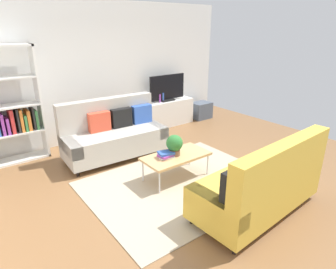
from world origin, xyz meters
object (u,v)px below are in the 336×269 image
couch_green (261,184)px  bookshelf (8,112)px  storage_trunk (201,110)px  tv_console (167,113)px  coffee_table (176,157)px  vase_1 (151,100)px  bottle_1 (163,97)px  table_book_0 (166,157)px  tv (167,88)px  potted_plant (174,144)px  vase_0 (146,100)px  couch_beige (114,134)px  bottle_0 (160,98)px

couch_green → bookshelf: bookshelf is taller
storage_trunk → tv_console: bearing=174.8°
coffee_table → vase_1: vase_1 is taller
coffee_table → bottle_1: 2.69m
bookshelf → table_book_0: (1.78, -2.30, -0.52)m
tv_console → tv: size_ratio=1.40×
coffee_table → storage_trunk: storage_trunk is taller
potted_plant → vase_0: size_ratio=1.82×
storage_trunk → potted_plant: potted_plant is taller
bookshelf → bottle_1: bearing=-1.0°
couch_beige → couch_green: bearing=106.1°
bottle_0 → bottle_1: 0.10m
vase_0 → bookshelf: bearing=-179.4°
storage_trunk → bottle_0: (-1.34, 0.06, 0.52)m
potted_plant → vase_0: bearing=67.1°
potted_plant → bottle_0: bottle_0 is taller
couch_green → vase_0: couch_green is taller
coffee_table → storage_trunk: (2.65, 2.21, -0.17)m
vase_0 → vase_1: 0.15m
couch_beige → couch_green: (0.67, -2.84, -0.01)m
storage_trunk → vase_0: vase_0 is taller
potted_plant → vase_1: 2.61m
tv → potted_plant: bearing=-124.6°
tv → bottle_1: 0.25m
table_book_0 → bottle_0: bearing=56.4°
bottle_0 → bottle_1: (0.10, 0.00, 0.01)m
storage_trunk → bottle_1: bottle_1 is taller
couch_beige → table_book_0: bearing=100.9°
coffee_table → storage_trunk: bearing=39.9°
storage_trunk → vase_1: size_ratio=3.48×
couch_beige → potted_plant: (0.36, -1.41, 0.16)m
tv_console → bookshelf: bearing=179.7°
storage_trunk → bookshelf: bearing=178.5°
potted_plant → coffee_table: bearing=-35.9°
coffee_table → vase_0: 2.57m
coffee_table → bookshelf: size_ratio=0.52×
potted_plant → bottle_1: (1.43, 2.25, 0.14)m
couch_beige → bottle_0: couch_beige is taller
tv_console → vase_1: bearing=173.4°
storage_trunk → vase_1: bearing=174.4°
couch_beige → vase_0: couch_beige is taller
vase_1 → bottle_0: size_ratio=0.74×
couch_green → tv: 3.95m
bottle_1 → bottle_0: bearing=180.0°
couch_beige → potted_plant: size_ratio=5.60×
bottle_0 → bottle_1: size_ratio=0.91×
vase_0 → bottle_0: (0.34, -0.09, 0.01)m
vase_1 → bottle_0: bottle_0 is taller
tv → storage_trunk: 1.32m
couch_green → tv_console: (1.26, 3.73, -0.12)m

